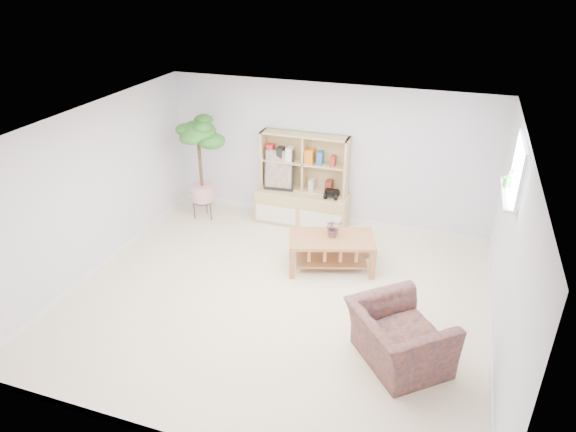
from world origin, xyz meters
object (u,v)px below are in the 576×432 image
(coffee_table, at_px, (331,253))
(storage_unit, at_px, (303,181))
(armchair, at_px, (399,334))
(floor_tree, at_px, (201,170))

(coffee_table, bearing_deg, storage_unit, 106.22)
(storage_unit, bearing_deg, armchair, -55.07)
(storage_unit, relative_size, floor_tree, 0.87)
(storage_unit, relative_size, armchair, 1.50)
(floor_tree, bearing_deg, storage_unit, 11.79)
(armchair, bearing_deg, storage_unit, -5.02)
(storage_unit, distance_m, coffee_table, 1.59)
(coffee_table, distance_m, armchair, 2.09)
(floor_tree, bearing_deg, coffee_table, -19.09)
(coffee_table, bearing_deg, floor_tree, 143.15)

